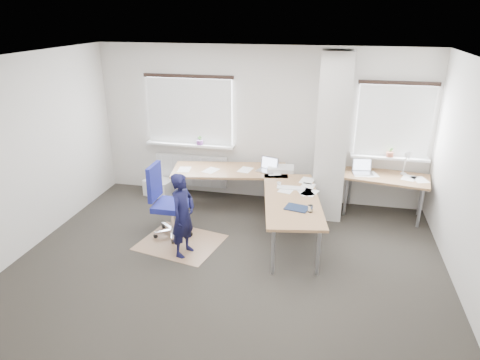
% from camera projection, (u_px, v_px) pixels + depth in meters
% --- Properties ---
extents(ground, '(6.00, 6.00, 0.00)m').
position_uv_depth(ground, '(227.00, 266.00, 5.99)').
color(ground, black).
rests_on(ground, ground).
extents(room_shell, '(6.04, 5.04, 2.82)m').
position_uv_depth(room_shell, '(247.00, 138.00, 5.72)').
color(room_shell, beige).
rests_on(room_shell, ground).
extents(floor_mat, '(1.36, 1.22, 0.01)m').
position_uv_depth(floor_mat, '(181.00, 242.00, 6.60)').
color(floor_mat, '#926D4F').
rests_on(floor_mat, ground).
extents(white_crate, '(0.59, 0.48, 0.31)m').
position_uv_depth(white_crate, '(159.00, 187.00, 8.26)').
color(white_crate, white).
rests_on(white_crate, ground).
extents(desk_main, '(2.82, 2.63, 0.96)m').
position_uv_depth(desk_main, '(261.00, 185.00, 6.97)').
color(desk_main, olive).
rests_on(desk_main, ground).
extents(desk_side, '(1.50, 0.93, 1.22)m').
position_uv_depth(desk_side, '(385.00, 178.00, 7.25)').
color(desk_side, olive).
rests_on(desk_side, ground).
extents(task_chair, '(0.63, 0.62, 1.17)m').
position_uv_depth(task_chair, '(170.00, 216.00, 6.72)').
color(task_chair, navy).
rests_on(task_chair, ground).
extents(person, '(0.40, 0.52, 1.25)m').
position_uv_depth(person, '(183.00, 215.00, 6.08)').
color(person, black).
rests_on(person, ground).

